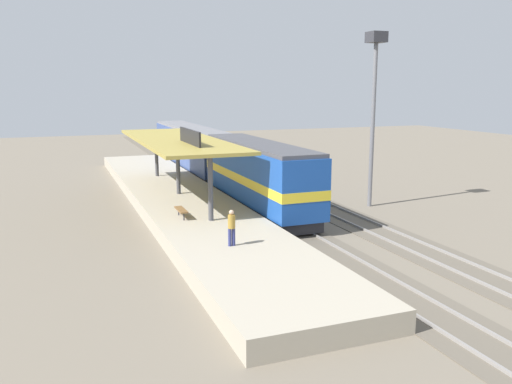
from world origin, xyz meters
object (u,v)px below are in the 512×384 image
Objects in this scene: passenger_carriage_single at (191,148)px; platform_bench at (181,210)px; person_waiting at (232,226)px; light_mast at (374,83)px; locomotive at (258,176)px.

platform_bench is at bearing -105.62° from passenger_carriage_single.
light_mast is at bearing 32.89° from person_waiting.
passenger_carriage_single is (6.00, 21.46, 0.97)m from platform_bench.
locomotive is at bearing 62.33° from person_waiting.
locomotive reaches higher than passenger_carriage_single.
passenger_carriage_single is 21.69m from light_mast.
passenger_carriage_single reaches higher than person_waiting.
platform_bench is at bearing 98.87° from person_waiting.
passenger_carriage_single is 11.70× the size of person_waiting.
light_mast is (7.80, -1.31, 5.99)m from locomotive.
locomotive is 1.23× the size of light_mast.
passenger_carriage_single is 1.71× the size of light_mast.
passenger_carriage_single reaches higher than platform_bench.
light_mast reaches higher than locomotive.
passenger_carriage_single is at bearing 112.00° from light_mast.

